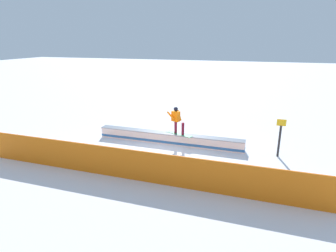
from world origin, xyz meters
The scene contains 5 objects.
ground_plane centered at (0.00, 0.00, 0.00)m, with size 120.00×120.00×0.00m, color white.
grind_box centered at (0.00, 0.00, 0.26)m, with size 7.67×0.62×0.57m.
snowboarder centered at (-0.40, -0.05, 1.31)m, with size 1.48×0.82×1.38m.
safety_fence centered at (0.00, 4.19, 0.61)m, with size 13.88×0.06×1.23m, color orange.
trail_marker centered at (-5.29, 0.08, 0.95)m, with size 0.40×0.10×1.77m.
Camera 1 is at (-4.15, 13.13, 5.17)m, focal length 30.27 mm.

